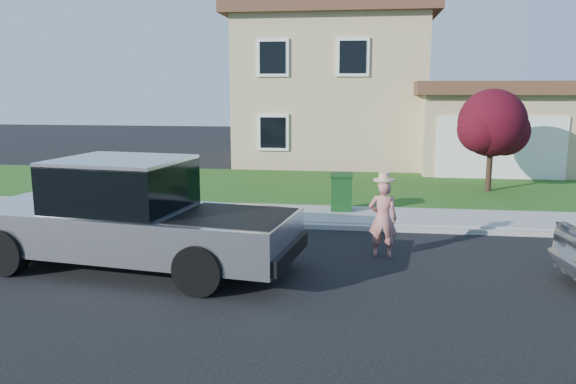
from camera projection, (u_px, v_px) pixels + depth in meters
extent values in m
plane|color=black|center=(281.00, 264.00, 10.92)|extent=(80.00, 80.00, 0.00)
cube|color=gray|center=(339.00, 227.00, 13.60)|extent=(40.00, 0.20, 0.12)
cube|color=gray|center=(341.00, 216.00, 14.67)|extent=(40.00, 2.00, 0.15)
cube|color=#1E4B15|center=(347.00, 188.00, 19.06)|extent=(40.00, 7.00, 0.10)
cube|color=tan|center=(334.00, 92.00, 26.91)|extent=(8.00, 9.00, 6.40)
cube|color=tan|center=(485.00, 132.00, 23.40)|extent=(5.50, 6.00, 3.20)
cube|color=white|center=(501.00, 148.00, 20.52)|extent=(4.60, 0.12, 2.30)
cube|color=#4C2D1E|center=(335.00, 19.00, 26.29)|extent=(8.80, 9.80, 0.50)
cube|color=#4C2D1E|center=(487.00, 88.00, 23.07)|extent=(6.20, 6.80, 0.50)
cube|color=white|center=(273.00, 58.00, 22.52)|extent=(1.30, 0.10, 1.50)
cube|color=white|center=(353.00, 57.00, 22.09)|extent=(1.30, 0.10, 1.50)
cube|color=black|center=(273.00, 132.00, 23.06)|extent=(1.30, 0.10, 1.50)
cylinder|color=black|center=(6.00, 252.00, 10.23)|extent=(0.90, 0.44, 0.87)
cylinder|color=black|center=(75.00, 226.00, 12.11)|extent=(0.90, 0.44, 0.87)
cylinder|color=black|center=(199.00, 270.00, 9.20)|extent=(0.90, 0.44, 0.87)
cylinder|color=black|center=(241.00, 239.00, 11.09)|extent=(0.90, 0.44, 0.87)
cube|color=silver|center=(131.00, 229.00, 10.58)|extent=(6.40, 2.98, 0.78)
cube|color=black|center=(121.00, 186.00, 10.47)|extent=(2.52, 2.30, 0.92)
cube|color=silver|center=(120.00, 161.00, 10.39)|extent=(2.52, 2.30, 0.09)
cube|color=black|center=(233.00, 217.00, 9.96)|extent=(2.18, 2.09, 0.06)
cube|color=black|center=(290.00, 253.00, 9.79)|extent=(0.41, 2.05, 0.27)
cube|color=black|center=(116.00, 180.00, 11.83)|extent=(0.16, 0.25, 0.19)
imported|color=#B96E65|center=(383.00, 219.00, 11.30)|extent=(0.60, 0.42, 1.57)
cylinder|color=tan|center=(384.00, 179.00, 11.15)|extent=(0.42, 0.42, 0.04)
cylinder|color=tan|center=(384.00, 176.00, 11.14)|extent=(0.21, 0.21, 0.15)
cylinder|color=black|center=(489.00, 168.00, 18.09)|extent=(0.19, 0.19, 1.50)
sphere|color=#430E18|center=(492.00, 123.00, 17.83)|extent=(2.15, 2.15, 2.15)
sphere|color=#430E18|center=(505.00, 131.00, 18.09)|extent=(1.59, 1.59, 1.59)
sphere|color=#430E18|center=(481.00, 129.00, 17.64)|extent=(1.50, 1.50, 1.50)
cube|color=#103A13|center=(342.00, 193.00, 15.05)|extent=(0.56, 0.65, 0.91)
cube|color=#103A13|center=(342.00, 175.00, 14.97)|extent=(0.62, 0.71, 0.07)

